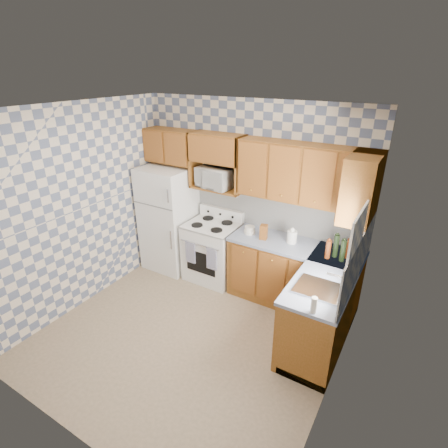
{
  "coord_description": "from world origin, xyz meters",
  "views": [
    {
      "loc": [
        2.11,
        -2.71,
        3.08
      ],
      "look_at": [
        0.05,
        0.75,
        1.25
      ],
      "focal_mm": 28.0,
      "sensor_mm": 36.0,
      "label": 1
    }
  ],
  "objects_px": {
    "refrigerator": "(169,219)",
    "stove_body": "(213,252)",
    "electric_kettle": "(292,237)",
    "microwave": "(215,178)"
  },
  "relations": [
    {
      "from": "refrigerator",
      "to": "stove_body",
      "type": "relative_size",
      "value": 1.87
    },
    {
      "from": "stove_body",
      "to": "electric_kettle",
      "type": "distance_m",
      "value": 1.35
    },
    {
      "from": "electric_kettle",
      "to": "refrigerator",
      "type": "bearing_deg",
      "value": -177.97
    },
    {
      "from": "refrigerator",
      "to": "stove_body",
      "type": "distance_m",
      "value": 0.89
    },
    {
      "from": "microwave",
      "to": "stove_body",
      "type": "bearing_deg",
      "value": -71.16
    },
    {
      "from": "stove_body",
      "to": "microwave",
      "type": "bearing_deg",
      "value": 102.46
    },
    {
      "from": "stove_body",
      "to": "electric_kettle",
      "type": "bearing_deg",
      "value": 2.2
    },
    {
      "from": "electric_kettle",
      "to": "microwave",
      "type": "bearing_deg",
      "value": 175.16
    },
    {
      "from": "refrigerator",
      "to": "microwave",
      "type": "xyz_separation_m",
      "value": [
        0.77,
        0.18,
        0.76
      ]
    },
    {
      "from": "refrigerator",
      "to": "stove_body",
      "type": "xyz_separation_m",
      "value": [
        0.8,
        0.03,
        -0.39
      ]
    }
  ]
}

